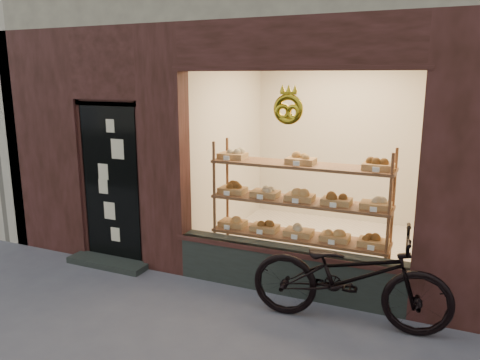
% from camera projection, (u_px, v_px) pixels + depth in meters
% --- Properties ---
extents(display_shelf, '(2.20, 0.45, 1.70)m').
position_uv_depth(display_shelf, '(299.00, 214.00, 5.74)').
color(display_shelf, brown).
rests_on(display_shelf, ground).
extents(bicycle, '(2.05, 0.87, 1.05)m').
position_uv_depth(bicycle, '(349.00, 276.00, 4.72)').
color(bicycle, black).
rests_on(bicycle, ground).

